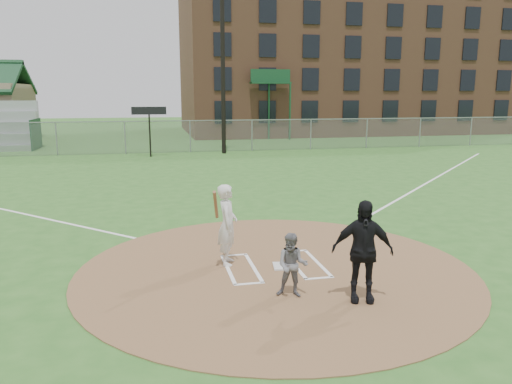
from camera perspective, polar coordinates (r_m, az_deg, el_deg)
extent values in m
plane|color=#2C6021|center=(10.80, 2.24, -8.82)|extent=(140.00, 140.00, 0.00)
cylinder|color=brown|center=(10.80, 2.24, -8.77)|extent=(8.40, 8.40, 0.02)
cube|color=silver|center=(10.90, 3.30, -8.45)|extent=(0.56, 0.56, 0.03)
cube|color=white|center=(22.38, 19.15, 1.10)|extent=(17.04, 17.04, 0.01)
imported|color=slate|center=(9.22, 4.17, -8.34)|extent=(0.71, 0.64, 1.20)
imported|color=black|center=(9.12, 12.06, -6.60)|extent=(1.17, 0.73, 1.86)
cube|color=white|center=(10.74, -3.20, -8.80)|extent=(0.08, 1.80, 0.01)
cube|color=white|center=(10.84, -0.29, -8.61)|extent=(0.08, 1.80, 0.01)
cube|color=white|center=(11.63, -2.51, -7.22)|extent=(0.62, 0.08, 0.01)
cube|color=white|center=(9.96, -0.76, -10.43)|extent=(0.62, 0.08, 0.01)
cube|color=white|center=(11.20, 7.06, -8.02)|extent=(0.08, 1.80, 0.01)
cube|color=white|center=(11.04, 4.33, -8.25)|extent=(0.08, 1.80, 0.01)
cube|color=white|center=(11.93, 4.37, -6.75)|extent=(0.62, 0.08, 0.01)
cube|color=white|center=(10.32, 7.22, -9.74)|extent=(0.62, 0.08, 0.01)
imported|color=silver|center=(10.83, -3.28, -3.74)|extent=(0.55, 0.72, 1.77)
cylinder|color=brown|center=(10.28, -4.63, -1.46)|extent=(0.20, 0.60, 0.70)
cube|color=slate|center=(32.04, -7.53, 6.31)|extent=(56.00, 0.03, 2.00)
cube|color=gray|center=(31.97, -7.57, 8.09)|extent=(56.00, 0.06, 0.06)
cube|color=gray|center=(32.04, -7.53, 6.31)|extent=(56.08, 0.08, 2.00)
cube|color=#194728|center=(36.90, -23.84, 6.09)|extent=(0.08, 3.20, 2.00)
cube|color=brown|center=(51.43, 9.44, 15.33)|extent=(30.00, 16.00, 15.00)
cube|color=black|center=(43.99, 13.28, 15.77)|extent=(26.60, 0.10, 12.20)
cube|color=#194728|center=(40.32, 1.66, 12.37)|extent=(3.20, 1.00, 0.15)
cube|color=#194728|center=(40.82, 1.48, 9.20)|extent=(0.12, 0.12, 4.50)
cube|color=#194728|center=(40.28, 3.90, 9.15)|extent=(0.12, 0.12, 4.50)
cube|color=#194728|center=(40.33, 1.67, 13.15)|extent=(3.20, 0.08, 1.00)
cylinder|color=black|center=(31.24, -3.82, 15.43)|extent=(0.26, 0.26, 12.00)
cylinder|color=black|center=(30.13, -12.03, 6.42)|extent=(0.10, 0.10, 2.60)
cube|color=black|center=(30.05, -12.14, 9.08)|extent=(2.00, 0.10, 0.45)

